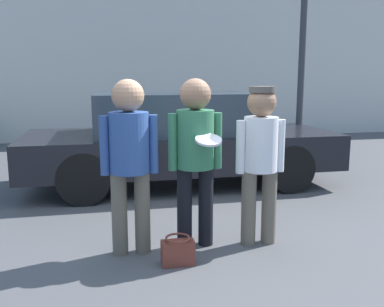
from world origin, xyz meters
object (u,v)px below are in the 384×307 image
handbag (178,251)px  parked_car_near (179,138)px  person_left (129,152)px  person_middle_with_frisbee (195,148)px  person_right (260,152)px

handbag → parked_car_near: bearing=79.3°
person_left → person_middle_with_frisbee: person_middle_with_frisbee is taller
handbag → person_middle_with_frisbee: bearing=58.3°
person_middle_with_frisbee → handbag: bearing=-121.7°
person_right → parked_car_near: person_right is taller
person_left → parked_car_near: bearing=69.8°
person_middle_with_frisbee → person_right: 0.65m
person_left → handbag: 1.03m
person_left → handbag: size_ratio=5.60×
person_left → parked_car_near: size_ratio=0.35×
person_middle_with_frisbee → person_right: size_ratio=1.05×
person_middle_with_frisbee → person_right: bearing=-7.3°
parked_car_near → person_left: bearing=-110.2°
parked_car_near → handbag: parked_car_near is taller
person_middle_with_frisbee → parked_car_near: (0.30, 2.53, -0.27)m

